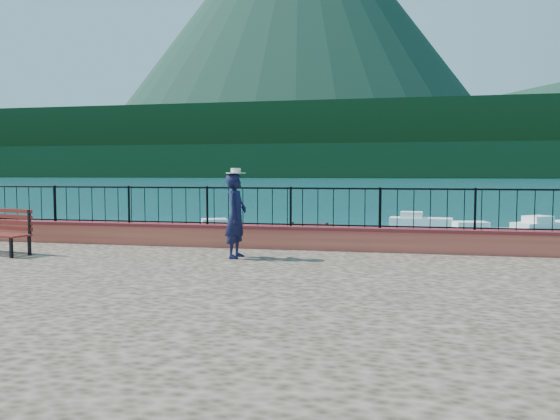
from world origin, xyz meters
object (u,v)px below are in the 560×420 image
at_px(boat_3, 225,226).
at_px(boat_4, 421,218).
at_px(boat_5, 545,222).
at_px(boat_0, 190,236).
at_px(boat_1, 426,248).
at_px(boat_2, 484,229).
at_px(person, 236,216).

relative_size(boat_3, boat_4, 0.97).
relative_size(boat_3, boat_5, 0.90).
height_order(boat_3, boat_4, same).
distance_m(boat_0, boat_5, 19.40).
distance_m(boat_1, boat_3, 11.37).
relative_size(boat_1, boat_4, 1.06).
relative_size(boat_0, boat_3, 1.00).
relative_size(boat_2, boat_5, 1.11).
bearing_deg(boat_2, person, -127.52).
relative_size(person, boat_2, 0.44).
distance_m(boat_0, boat_2, 13.87).
distance_m(boat_0, boat_3, 4.49).
bearing_deg(boat_0, boat_4, 23.88).
bearing_deg(boat_1, boat_2, 87.38).
height_order(boat_1, boat_5, same).
distance_m(boat_2, boat_3, 12.68).
relative_size(boat_0, boat_5, 0.89).
bearing_deg(boat_3, person, -96.13).
bearing_deg(boat_4, boat_5, -6.44).
height_order(boat_3, boat_5, same).
height_order(boat_0, boat_1, same).
distance_m(boat_2, boat_4, 6.50).
relative_size(boat_0, boat_1, 0.92).
height_order(person, boat_5, person).
bearing_deg(boat_5, boat_1, -156.89).
bearing_deg(boat_4, boat_1, -86.57).
height_order(person, boat_2, person).
height_order(boat_1, boat_4, same).
bearing_deg(boat_1, boat_5, 80.19).
relative_size(boat_2, boat_3, 1.24).
height_order(boat_1, boat_2, same).
relative_size(boat_1, boat_3, 1.09).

